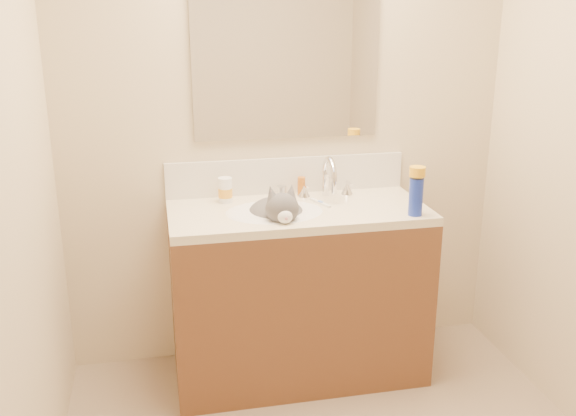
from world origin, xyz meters
name	(u,v)px	position (x,y,z in m)	size (l,w,h in m)	color
room_shell	(373,103)	(0.00, 0.00, 1.49)	(2.24, 2.54, 2.52)	beige
vanity_cabinet	(298,296)	(0.00, 0.97, 0.41)	(1.20, 0.55, 0.82)	brown
counter_slab	(298,212)	(0.00, 0.97, 0.84)	(1.20, 0.55, 0.04)	beige
basin	(274,226)	(-0.12, 0.94, 0.79)	(0.45, 0.36, 0.14)	white
faucet	(328,181)	(0.18, 1.11, 0.95)	(0.28, 0.20, 0.21)	silver
cat	(278,218)	(-0.10, 0.94, 0.83)	(0.32, 0.40, 0.32)	#4D4B4D
backsplash	(287,175)	(0.00, 1.24, 0.95)	(1.20, 0.02, 0.18)	silver
mirror	(287,54)	(0.00, 1.24, 1.54)	(0.90, 0.02, 0.80)	white
pill_bottle	(225,190)	(-0.32, 1.14, 0.92)	(0.07, 0.07, 0.12)	white
pill_label	(225,193)	(-0.32, 1.14, 0.91)	(0.07, 0.07, 0.04)	#F8AA29
silver_jar	(282,192)	(-0.04, 1.17, 0.89)	(0.05, 0.05, 0.05)	#B7B7BC
amber_bottle	(301,186)	(0.06, 1.18, 0.91)	(0.04, 0.04, 0.09)	#C26516
toothbrush	(320,203)	(0.12, 1.02, 0.87)	(0.02, 0.15, 0.01)	white
toothbrush_head	(320,203)	(0.12, 1.02, 0.87)	(0.01, 0.03, 0.01)	#7091EE
spray_can	(416,197)	(0.49, 0.77, 0.95)	(0.06, 0.06, 0.17)	#1930B4
spray_cap	(417,172)	(0.49, 0.77, 1.06)	(0.07, 0.07, 0.04)	yellow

